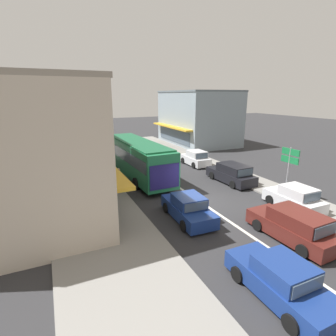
# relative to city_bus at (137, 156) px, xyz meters

# --- Properties ---
(ground_plane) EXTENTS (140.00, 140.00, 0.00)m
(ground_plane) POSITION_rel_city_bus_xyz_m (2.07, -6.99, -1.88)
(ground_plane) COLOR #2D2D30
(lane_centre_line) EXTENTS (0.20, 28.00, 0.01)m
(lane_centre_line) POSITION_rel_city_bus_xyz_m (2.07, -2.99, -1.88)
(lane_centre_line) COLOR silver
(lane_centre_line) RESTS_ON ground
(sidewalk_left) EXTENTS (5.20, 44.00, 0.14)m
(sidewalk_left) POSITION_rel_city_bus_xyz_m (-4.73, -0.99, -1.81)
(sidewalk_left) COLOR gray
(sidewalk_left) RESTS_ON ground
(kerb_right) EXTENTS (2.80, 44.00, 0.12)m
(kerb_right) POSITION_rel_city_bus_xyz_m (8.27, -0.99, -1.82)
(kerb_right) COLOR gray
(kerb_right) RESTS_ON ground
(shopfront_corner_near) EXTENTS (8.69, 9.36, 7.92)m
(shopfront_corner_near) POSITION_rel_city_bus_xyz_m (-8.11, -5.56, 2.07)
(shopfront_corner_near) COLOR beige
(shopfront_corner_near) RESTS_ON ground
(shopfront_mid_block) EXTENTS (8.59, 8.73, 8.36)m
(shopfront_mid_block) POSITION_rel_city_bus_xyz_m (-8.11, 3.86, 2.29)
(shopfront_mid_block) COLOR silver
(shopfront_mid_block) RESTS_ON ground
(building_right_far) EXTENTS (8.91, 11.67, 7.65)m
(building_right_far) POSITION_rel_city_bus_xyz_m (13.55, 12.47, 1.94)
(building_right_far) COLOR #84939E
(building_right_far) RESTS_ON ground
(city_bus) EXTENTS (3.00, 10.93, 3.23)m
(city_bus) POSITION_rel_city_bus_xyz_m (0.00, 0.00, 0.00)
(city_bus) COLOR #237A4C
(city_bus) RESTS_ON ground
(sedan_behind_bus_near) EXTENTS (1.92, 4.21, 1.47)m
(sedan_behind_bus_near) POSITION_rel_city_bus_xyz_m (0.05, -15.77, -1.22)
(sedan_behind_bus_near) COLOR navy
(sedan_behind_bus_near) RESTS_ON ground
(wagon_adjacent_lane_lead) EXTENTS (2.04, 4.55, 1.58)m
(wagon_adjacent_lane_lead) POSITION_rel_city_bus_xyz_m (3.69, -13.18, -1.14)
(wagon_adjacent_lane_lead) COLOR #561E19
(wagon_adjacent_lane_lead) RESTS_ON ground
(sedan_queue_far_back) EXTENTS (2.04, 4.27, 1.47)m
(sedan_queue_far_back) POSITION_rel_city_bus_xyz_m (0.06, -8.97, -1.22)
(sedan_queue_far_back) COLOR navy
(sedan_queue_far_back) RESTS_ON ground
(parked_hatchback_kerb_front) EXTENTS (1.85, 3.72, 1.54)m
(parked_hatchback_kerb_front) POSITION_rel_city_bus_xyz_m (6.85, -10.58, -1.17)
(parked_hatchback_kerb_front) COLOR silver
(parked_hatchback_kerb_front) RESTS_ON ground
(parked_wagon_kerb_second) EXTENTS (2.07, 4.57, 1.58)m
(parked_wagon_kerb_second) POSITION_rel_city_bus_xyz_m (6.57, -4.62, -1.14)
(parked_wagon_kerb_second) COLOR black
(parked_wagon_kerb_second) RESTS_ON ground
(parked_hatchback_kerb_third) EXTENTS (1.86, 3.73, 1.54)m
(parked_hatchback_kerb_third) POSITION_rel_city_bus_xyz_m (6.74, 1.47, -1.17)
(parked_hatchback_kerb_third) COLOR silver
(parked_hatchback_kerb_third) RESTS_ON ground
(traffic_light_downstreet) EXTENTS (0.33, 0.24, 4.20)m
(traffic_light_downstreet) POSITION_rel_city_bus_xyz_m (-1.82, 14.34, 0.97)
(traffic_light_downstreet) COLOR gray
(traffic_light_downstreet) RESTS_ON ground
(directional_road_sign) EXTENTS (0.10, 1.40, 3.60)m
(directional_road_sign) POSITION_rel_city_bus_xyz_m (7.95, -8.94, 0.82)
(directional_road_sign) COLOR gray
(directional_road_sign) RESTS_ON ground
(pedestrian_with_handbag_near) EXTENTS (0.36, 0.66, 1.63)m
(pedestrian_with_handbag_near) POSITION_rel_city_bus_xyz_m (-2.37, -2.65, -0.81)
(pedestrian_with_handbag_near) COLOR #4C4742
(pedestrian_with_handbag_near) RESTS_ON sidewalk_left
(pedestrian_browsing_midblock) EXTENTS (0.24, 0.57, 1.63)m
(pedestrian_browsing_midblock) POSITION_rel_city_bus_xyz_m (-2.93, 3.52, -0.81)
(pedestrian_browsing_midblock) COLOR #333338
(pedestrian_browsing_midblock) RESTS_ON sidewalk_left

